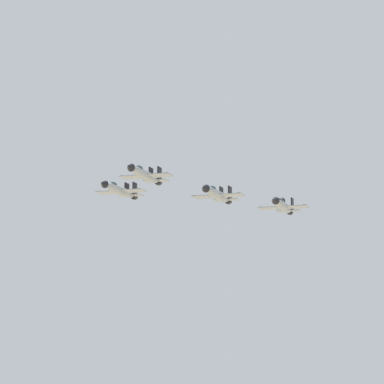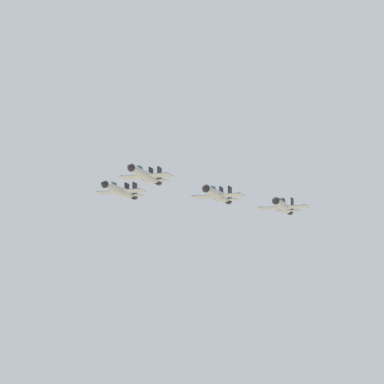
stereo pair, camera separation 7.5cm
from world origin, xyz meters
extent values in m
ellipsoid|color=#9EA3A8|center=(9.96, -0.30, 132.63)|extent=(2.39, 15.03, 1.93)
cone|color=black|center=(9.70, -8.64, 132.63)|extent=(1.70, 1.98, 1.64)
ellipsoid|color=#334751|center=(9.86, -3.59, 133.35)|extent=(1.52, 2.61, 1.12)
cube|color=#9EA3A8|center=(9.98, 0.45, 132.52)|extent=(10.80, 3.75, 0.19)
cube|color=black|center=(14.80, 0.30, 132.58)|extent=(0.84, 3.10, 0.23)
cube|color=black|center=(5.17, 0.60, 132.58)|extent=(0.84, 3.10, 0.23)
cube|color=#9EA3A8|center=(10.16, 5.99, 132.63)|extent=(5.20, 2.51, 0.19)
cube|color=black|center=(11.11, 5.66, 134.02)|extent=(0.32, 2.15, 2.78)
cube|color=black|center=(9.19, 5.72, 134.02)|extent=(0.32, 2.15, 2.78)
cylinder|color=black|center=(10.21, 7.61, 132.63)|extent=(1.38, 1.11, 1.35)
ellipsoid|color=#9EA3A8|center=(21.83, 12.59, 130.16)|extent=(2.82, 15.63, 2.00)
cone|color=black|center=(21.37, 3.95, 130.16)|extent=(1.80, 2.09, 1.70)
ellipsoid|color=#334751|center=(21.65, 9.18, 130.91)|extent=(1.64, 2.74, 1.17)
cube|color=#9EA3A8|center=(21.87, 13.37, 130.05)|extent=(11.27, 4.14, 0.20)
cube|color=black|center=(26.86, 13.10, 130.11)|extent=(0.95, 3.23, 0.24)
cube|color=black|center=(16.88, 13.63, 130.11)|extent=(0.95, 3.23, 0.24)
cube|color=#9EA3A8|center=(22.18, 19.11, 130.16)|extent=(5.45, 2.72, 0.20)
cube|color=black|center=(23.16, 18.75, 131.61)|extent=(0.38, 2.23, 2.89)
cube|color=black|center=(21.16, 18.85, 131.61)|extent=(0.38, 2.23, 2.89)
cylinder|color=black|center=(22.27, 20.80, 130.16)|extent=(1.46, 1.18, 1.40)
ellipsoid|color=#9EA3A8|center=(-0.85, 13.49, 132.46)|extent=(2.87, 15.52, 1.98)
cone|color=black|center=(-1.35, 4.91, 132.46)|extent=(1.80, 2.08, 1.69)
ellipsoid|color=#334751|center=(-1.05, 10.10, 133.20)|extent=(1.64, 2.73, 1.16)
cube|color=#9EA3A8|center=(-0.81, 14.26, 132.35)|extent=(11.21, 4.16, 0.20)
cube|color=black|center=(4.15, 13.98, 132.40)|extent=(0.95, 3.21, 0.24)
cube|color=black|center=(-5.76, 14.55, 132.40)|extent=(0.95, 3.21, 0.24)
cube|color=#9EA3A8|center=(-0.48, 19.96, 132.46)|extent=(5.42, 2.73, 0.20)
cube|color=black|center=(0.50, 19.60, 133.89)|extent=(0.39, 2.22, 2.87)
cube|color=black|center=(-1.48, 19.71, 133.89)|extent=(0.39, 2.22, 2.87)
cylinder|color=black|center=(-0.38, 21.64, 132.46)|extent=(1.45, 1.18, 1.39)
ellipsoid|color=#9EA3A8|center=(33.70, 25.49, 129.19)|extent=(2.38, 15.51, 1.99)
cone|color=black|center=(33.48, 16.87, 129.19)|extent=(1.74, 2.03, 1.69)
ellipsoid|color=#334751|center=(33.61, 22.08, 129.93)|extent=(1.56, 2.69, 1.16)
cube|color=#9EA3A8|center=(33.72, 26.26, 129.08)|extent=(11.13, 3.81, 0.20)
cube|color=black|center=(38.69, 26.13, 129.13)|extent=(0.85, 3.20, 0.24)
cube|color=black|center=(28.75, 26.38, 129.13)|extent=(0.85, 3.20, 0.24)
cube|color=#9EA3A8|center=(33.86, 31.98, 129.19)|extent=(5.36, 2.56, 0.20)
cube|color=black|center=(34.85, 31.64, 130.62)|extent=(0.32, 2.22, 2.87)
cube|color=black|center=(32.86, 31.69, 130.62)|extent=(0.32, 2.22, 2.87)
cylinder|color=black|center=(33.91, 33.66, 129.19)|extent=(1.42, 1.14, 1.39)
camera|label=1|loc=(65.73, -157.78, 98.06)|focal=78.33mm
camera|label=2|loc=(65.80, -157.76, 98.06)|focal=78.33mm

